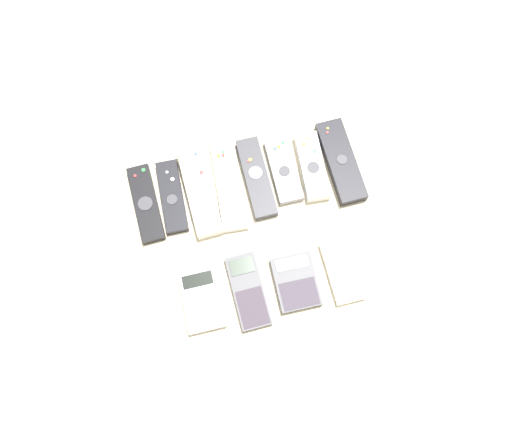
{
  "coord_description": "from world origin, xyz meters",
  "views": [
    {
      "loc": [
        -0.07,
        -0.28,
        1.03
      ],
      "look_at": [
        0.0,
        0.03,
        0.01
      ],
      "focal_mm": 35.0,
      "sensor_mm": 36.0,
      "label": 1
    }
  ],
  "objects": [
    {
      "name": "remote_2",
      "position": [
        -0.1,
        0.13,
        0.01
      ],
      "size": [
        0.06,
        0.21,
        0.03
      ],
      "rotation": [
        0.0,
        0.0,
        0.04
      ],
      "color": "white",
      "rests_on": "ground_plane"
    },
    {
      "name": "remote_3",
      "position": [
        -0.04,
        0.14,
        0.01
      ],
      "size": [
        0.07,
        0.22,
        0.02
      ],
      "rotation": [
        0.0,
        0.0,
        -0.06
      ],
      "color": "white",
      "rests_on": "ground_plane"
    },
    {
      "name": "remote_0",
      "position": [
        -0.22,
        0.13,
        0.01
      ],
      "size": [
        0.06,
        0.18,
        0.02
      ],
      "rotation": [
        0.0,
        0.0,
        0.05
      ],
      "color": "black",
      "rests_on": "ground_plane"
    },
    {
      "name": "calculator_0",
      "position": [
        -0.14,
        -0.1,
        0.01
      ],
      "size": [
        0.08,
        0.12,
        0.02
      ],
      "rotation": [
        0.0,
        0.0,
        0.01
      ],
      "color": "#B2B2B7",
      "rests_on": "ground_plane"
    },
    {
      "name": "remote_5",
      "position": [
        0.09,
        0.14,
        0.01
      ],
      "size": [
        0.06,
        0.15,
        0.02
      ],
      "rotation": [
        0.0,
        0.0,
        0.01
      ],
      "color": "gray",
      "rests_on": "ground_plane"
    },
    {
      "name": "calculator_1",
      "position": [
        -0.05,
        -0.1,
        0.01
      ],
      "size": [
        0.07,
        0.16,
        0.02
      ],
      "rotation": [
        0.0,
        0.0,
        0.03
      ],
      "color": "#4C4C51",
      "rests_on": "ground_plane"
    },
    {
      "name": "calculator_3",
      "position": [
        0.15,
        -0.11,
        0.01
      ],
      "size": [
        0.06,
        0.13,
        0.02
      ],
      "rotation": [
        0.0,
        0.0,
        0.02
      ],
      "color": "beige",
      "rests_on": "ground_plane"
    },
    {
      "name": "calculator_2",
      "position": [
        0.05,
        -0.11,
        0.01
      ],
      "size": [
        0.09,
        0.12,
        0.02
      ],
      "rotation": [
        0.0,
        0.0,
        -0.01
      ],
      "color": "#4C4C51",
      "rests_on": "ground_plane"
    },
    {
      "name": "remote_1",
      "position": [
        -0.16,
        0.13,
        0.01
      ],
      "size": [
        0.05,
        0.17,
        0.02
      ],
      "rotation": [
        0.0,
        0.0,
        -0.02
      ],
      "color": "black",
      "rests_on": "ground_plane"
    },
    {
      "name": "remote_4",
      "position": [
        0.02,
        0.14,
        0.01
      ],
      "size": [
        0.05,
        0.19,
        0.02
      ],
      "rotation": [
        0.0,
        0.0,
        0.02
      ],
      "color": "#333338",
      "rests_on": "ground_plane"
    },
    {
      "name": "ground_plane",
      "position": [
        0.0,
        0.0,
        0.0
      ],
      "size": [
        3.0,
        3.0,
        0.0
      ],
      "primitive_type": "plane",
      "color": "beige"
    },
    {
      "name": "remote_7",
      "position": [
        0.22,
        0.13,
        0.01
      ],
      "size": [
        0.07,
        0.2,
        0.03
      ],
      "rotation": [
        0.0,
        0.0,
        0.03
      ],
      "color": "black",
      "rests_on": "ground_plane"
    },
    {
      "name": "remote_6",
      "position": [
        0.15,
        0.13,
        0.01
      ],
      "size": [
        0.06,
        0.16,
        0.03
      ],
      "rotation": [
        0.0,
        0.0,
        -0.05
      ],
      "color": "white",
      "rests_on": "ground_plane"
    }
  ]
}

